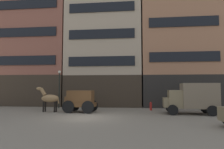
{
  "coord_description": "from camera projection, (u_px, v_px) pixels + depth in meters",
  "views": [
    {
      "loc": [
        3.54,
        -14.32,
        2.26
      ],
      "look_at": [
        1.8,
        2.02,
        3.37
      ],
      "focal_mm": 30.79,
      "sensor_mm": 36.0,
      "label": 1
    }
  ],
  "objects": [
    {
      "name": "building_center_left",
      "position": [
        105.0,
        40.0,
        25.03
      ],
      "size": [
        9.61,
        6.33,
        16.81
      ],
      "color": "#33281E",
      "rests_on": "ground_plane"
    },
    {
      "name": "building_center_right",
      "position": [
        177.0,
        42.0,
        24.03
      ],
      "size": [
        9.41,
        6.33,
        15.87
      ],
      "color": "black",
      "rests_on": "ground_plane"
    },
    {
      "name": "draft_horse",
      "position": [
        49.0,
        98.0,
        17.81
      ],
      "size": [
        2.35,
        0.71,
        2.3
      ],
      "color": "#937047",
      "rests_on": "ground_plane"
    },
    {
      "name": "cargo_wagon",
      "position": [
        80.0,
        100.0,
        17.48
      ],
      "size": [
        2.99,
        1.68,
        1.98
      ],
      "color": "brown",
      "rests_on": "ground_plane"
    },
    {
      "name": "streetlamp_curbside",
      "position": [
        59.0,
        84.0,
        21.06
      ],
      "size": [
        0.32,
        0.32,
        4.12
      ],
      "color": "black",
      "rests_on": "ground_plane"
    },
    {
      "name": "fire_hydrant_curbside",
      "position": [
        151.0,
        106.0,
        18.98
      ],
      "size": [
        0.24,
        0.24,
        0.83
      ],
      "color": "maroon",
      "rests_on": "ground_plane"
    },
    {
      "name": "delivery_truck_near",
      "position": [
        192.0,
        97.0,
        16.34
      ],
      "size": [
        4.47,
        2.43,
        2.62
      ],
      "color": "#7A6B4C",
      "rests_on": "ground_plane"
    },
    {
      "name": "ground_plane",
      "position": [
        85.0,
        118.0,
        14.43
      ],
      "size": [
        120.0,
        120.0,
        0.0
      ],
      "primitive_type": "plane",
      "color": "slate"
    },
    {
      "name": "building_far_left",
      "position": [
        38.0,
        50.0,
        25.92
      ],
      "size": [
        9.43,
        6.33,
        14.57
      ],
      "color": "#33281E",
      "rests_on": "ground_plane"
    }
  ]
}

